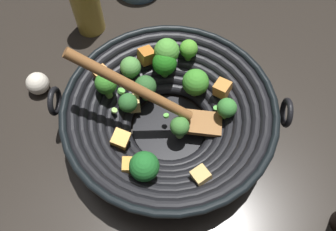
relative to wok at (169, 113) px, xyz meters
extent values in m
plane|color=#28231E|center=(0.00, 0.00, -0.06)|extent=(4.00, 4.00, 0.00)
cylinder|color=black|center=(0.00, 0.00, -0.06)|extent=(0.15, 0.15, 0.01)
torus|color=black|center=(0.00, 0.00, -0.04)|extent=(0.20, 0.20, 0.02)
torus|color=black|center=(0.00, 0.00, -0.03)|extent=(0.23, 0.23, 0.02)
torus|color=black|center=(0.00, 0.00, -0.02)|extent=(0.26, 0.26, 0.02)
torus|color=black|center=(0.00, 0.00, -0.01)|extent=(0.29, 0.29, 0.02)
torus|color=black|center=(0.00, 0.00, 0.00)|extent=(0.32, 0.32, 0.02)
torus|color=black|center=(0.00, 0.00, 0.01)|extent=(0.35, 0.35, 0.02)
torus|color=black|center=(0.00, 0.00, 0.02)|extent=(0.38, 0.38, 0.02)
torus|color=black|center=(0.00, 0.00, 0.03)|extent=(0.40, 0.40, 0.01)
torus|color=black|center=(0.14, 0.16, 0.03)|extent=(0.05, 0.04, 0.05)
torus|color=black|center=(-0.14, -0.16, 0.03)|extent=(0.05, 0.04, 0.05)
cylinder|color=#57A03B|center=(-0.08, 0.06, -0.01)|extent=(0.02, 0.02, 0.02)
sphere|color=#1E6D17|center=(-0.08, 0.06, 0.02)|extent=(0.05, 0.05, 0.05)
cylinder|color=#74A841|center=(-0.02, 0.08, -0.03)|extent=(0.03, 0.03, 0.02)
sphere|color=#3E8E2B|center=(-0.02, 0.08, 0.00)|extent=(0.05, 0.05, 0.05)
cylinder|color=#78C24B|center=(0.07, -0.10, 0.00)|extent=(0.03, 0.03, 0.02)
sphere|color=#1E6626|center=(0.07, -0.10, 0.03)|extent=(0.05, 0.05, 0.05)
cylinder|color=#739C4D|center=(0.03, 0.00, -0.03)|extent=(0.02, 0.02, 0.02)
sphere|color=#3D7A32|center=(0.03, 0.00, 0.00)|extent=(0.04, 0.04, 0.04)
cylinder|color=#75AB53|center=(-0.10, 0.07, 0.00)|extent=(0.03, 0.03, 0.02)
sphere|color=#52A13B|center=(-0.10, 0.07, 0.03)|extent=(0.05, 0.05, 0.05)
cylinder|color=#57963F|center=(-0.07, 0.00, -0.02)|extent=(0.03, 0.03, 0.02)
sphere|color=#2F612C|center=(-0.07, 0.00, 0.00)|extent=(0.04, 0.04, 0.04)
cylinder|color=#699A41|center=(-0.11, -0.06, 0.00)|extent=(0.02, 0.02, 0.03)
sphere|color=#388428|center=(-0.11, -0.06, 0.03)|extent=(0.04, 0.04, 0.04)
cylinder|color=#67A33D|center=(-0.08, 0.11, 0.01)|extent=(0.02, 0.02, 0.01)
sphere|color=#53A22F|center=(-0.08, 0.11, 0.03)|extent=(0.04, 0.04, 0.04)
cylinder|color=#54A449|center=(-0.12, 0.00, -0.01)|extent=(0.02, 0.02, 0.02)
sphere|color=#529243|center=(-0.12, 0.00, 0.02)|extent=(0.04, 0.04, 0.04)
cylinder|color=#7ABF4E|center=(0.06, 0.09, -0.01)|extent=(0.02, 0.01, 0.02)
sphere|color=#388034|center=(0.06, 0.09, 0.01)|extent=(0.04, 0.04, 0.04)
cylinder|color=#7BAF48|center=(-0.07, -0.05, -0.03)|extent=(0.01, 0.02, 0.02)
sphere|color=#2E672E|center=(-0.07, -0.05, 0.00)|extent=(0.04, 0.04, 0.04)
cube|color=#CE8238|center=(0.02, 0.11, 0.00)|extent=(0.04, 0.04, 0.03)
cube|color=gold|center=(-0.01, -0.10, 0.00)|extent=(0.05, 0.04, 0.04)
cube|color=#C96A26|center=(0.06, -0.10, 0.00)|extent=(0.04, 0.04, 0.03)
cube|color=#D7B469|center=(-0.07, -0.03, -0.02)|extent=(0.04, 0.04, 0.03)
cube|color=#DBB062|center=(0.13, -0.04, 0.01)|extent=(0.03, 0.03, 0.03)
cube|color=#BD6D28|center=(-0.12, 0.04, 0.02)|extent=(0.03, 0.03, 0.03)
cube|color=gold|center=(0.04, -0.12, 0.00)|extent=(0.04, 0.04, 0.03)
cube|color=orange|center=(-0.13, -0.06, 0.02)|extent=(0.03, 0.03, 0.03)
cylinder|color=#6BC651|center=(-0.10, -0.04, -0.01)|extent=(0.01, 0.02, 0.01)
cylinder|color=#6BC651|center=(-0.01, 0.00, -0.02)|extent=(0.01, 0.01, 0.01)
cylinder|color=#56B247|center=(0.04, 0.09, -0.02)|extent=(0.02, 0.02, 0.00)
cylinder|color=#56B247|center=(0.05, -0.09, -0.01)|extent=(0.02, 0.02, 0.01)
cylinder|color=#6BC651|center=(-0.09, 0.07, 0.02)|extent=(0.01, 0.01, 0.01)
cylinder|color=#99D166|center=(-0.07, -0.08, 0.00)|extent=(0.02, 0.02, 0.01)
cube|color=brown|center=(0.05, 0.05, -0.02)|extent=(0.08, 0.08, 0.01)
cylinder|color=#955E32|center=(-0.04, -0.04, 0.08)|extent=(0.16, 0.16, 0.17)
sphere|color=silver|center=(-0.24, -0.16, -0.04)|extent=(0.05, 0.05, 0.05)
camera|label=1|loc=(0.25, -0.19, 0.54)|focal=35.79mm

